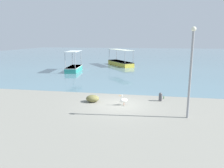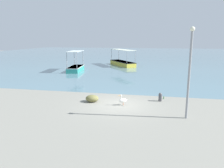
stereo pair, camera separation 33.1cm
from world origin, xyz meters
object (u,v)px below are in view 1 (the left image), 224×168
fishing_boat_near_right (120,62)px  glass_bottle (164,97)px  fishing_boat_outer (74,68)px  lamp_post (191,68)px  mooring_bollard (160,96)px  net_pile (93,98)px  pelican (124,100)px

fishing_boat_near_right → glass_bottle: bearing=-72.4°
fishing_boat_outer → lamp_post: (13.61, -17.01, 2.53)m
mooring_bollard → net_pile: 5.28m
fishing_boat_near_right → mooring_bollard: (6.34, -21.58, -0.21)m
pelican → lamp_post: (4.21, -1.85, 2.71)m
fishing_boat_near_right → pelican: bearing=-81.0°
fishing_boat_outer → fishing_boat_near_right: bearing=54.4°
pelican → net_pile: 2.48m
pelican → glass_bottle: size_ratio=2.96×
lamp_post → mooring_bollard: lamp_post is taller
fishing_boat_near_right → mooring_bollard: 22.49m
pelican → glass_bottle: 3.78m
lamp_post → mooring_bollard: size_ratio=8.16×
glass_bottle → fishing_boat_outer: bearing=133.9°
fishing_boat_outer → mooring_bollard: 18.16m
lamp_post → glass_bottle: bearing=106.5°
lamp_post → net_pile: size_ratio=5.43×
fishing_boat_near_right → lamp_post: bearing=-72.6°
lamp_post → pelican: bearing=156.3°
fishing_boat_near_right → pelican: fishing_boat_near_right is taller
lamp_post → fishing_boat_near_right: bearing=107.4°
mooring_bollard → net_pile: bearing=-166.6°
net_pile → glass_bottle: size_ratio=3.73×
lamp_post → mooring_bollard: 4.66m
fishing_boat_near_right → mooring_bollard: fishing_boat_near_right is taller
mooring_bollard → glass_bottle: mooring_bollard is taller
fishing_boat_outer → glass_bottle: 17.86m
mooring_bollard → net_pile: mooring_bollard is taller
net_pile → pelican: bearing=-8.9°
mooring_bollard → fishing_boat_near_right: bearing=106.4°
glass_bottle → net_pile: bearing=-160.5°
fishing_boat_near_right → glass_bottle: 21.92m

